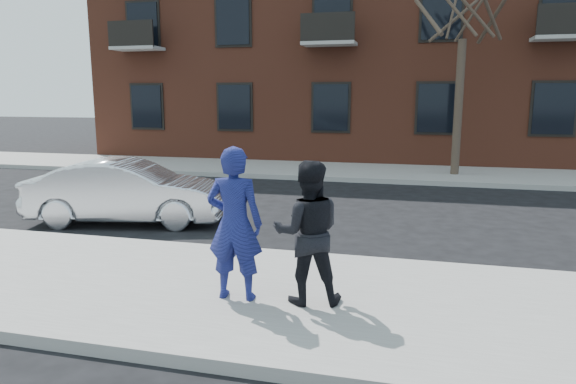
# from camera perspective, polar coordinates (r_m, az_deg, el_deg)

# --- Properties ---
(ground) EXTENTS (100.00, 100.00, 0.00)m
(ground) POSITION_cam_1_polar(r_m,az_deg,el_deg) (7.50, -13.29, -10.15)
(ground) COLOR black
(ground) RESTS_ON ground
(near_sidewalk) EXTENTS (50.00, 3.50, 0.15)m
(near_sidewalk) POSITION_cam_1_polar(r_m,az_deg,el_deg) (7.27, -14.24, -10.24)
(near_sidewalk) COLOR gray
(near_sidewalk) RESTS_ON ground
(near_curb) EXTENTS (50.00, 0.10, 0.15)m
(near_curb) POSITION_cam_1_polar(r_m,az_deg,el_deg) (8.81, -8.65, -6.34)
(near_curb) COLOR #999691
(near_curb) RESTS_ON ground
(far_sidewalk) EXTENTS (50.00, 3.50, 0.15)m
(far_sidewalk) POSITION_cam_1_polar(r_m,az_deg,el_deg) (17.94, 3.44, 2.43)
(far_sidewalk) COLOR gray
(far_sidewalk) RESTS_ON ground
(far_curb) EXTENTS (50.00, 0.10, 0.15)m
(far_curb) POSITION_cam_1_polar(r_m,az_deg,el_deg) (16.19, 2.24, 1.55)
(far_curb) COLOR #999691
(far_curb) RESTS_ON ground
(apartment_building) EXTENTS (24.30, 10.30, 12.30)m
(apartment_building) POSITION_cam_1_polar(r_m,az_deg,el_deg) (24.48, 11.64, 18.70)
(apartment_building) COLOR brown
(apartment_building) RESTS_ON ground
(silver_sedan) EXTENTS (4.23, 2.21, 1.33)m
(silver_sedan) POSITION_cam_1_polar(r_m,az_deg,el_deg) (11.18, -17.35, 0.03)
(silver_sedan) COLOR silver
(silver_sedan) RESTS_ON ground
(man_hoodie) EXTENTS (0.72, 0.53, 1.90)m
(man_hoodie) POSITION_cam_1_polar(r_m,az_deg,el_deg) (6.27, -5.95, -3.53)
(man_hoodie) COLOR navy
(man_hoodie) RESTS_ON near_sidewalk
(man_peacoat) EXTENTS (0.98, 0.85, 1.74)m
(man_peacoat) POSITION_cam_1_polar(r_m,az_deg,el_deg) (6.15, 2.20, -4.52)
(man_peacoat) COLOR black
(man_peacoat) RESTS_ON near_sidewalk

